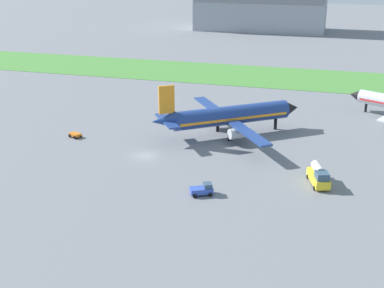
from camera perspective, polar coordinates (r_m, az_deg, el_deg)
ground_plane at (r=99.03m, az=-5.13°, el=-1.30°), size 600.00×600.00×0.00m
grass_taxiway_strip at (r=163.71m, az=3.58°, el=7.72°), size 360.00×28.00×0.08m
airplane_midfield_jet at (r=108.17m, az=4.04°, el=3.11°), size 29.18×28.88×12.02m
pushback_tug_near_gate at (r=83.15m, az=1.16°, el=-5.04°), size 4.02×3.28×1.95m
baggage_cart_midfield at (r=110.72m, az=-12.75°, el=1.01°), size 2.89×2.57×0.90m
fuel_truck_by_runway at (r=88.95m, az=13.79°, el=-3.40°), size 4.26×6.92×3.29m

